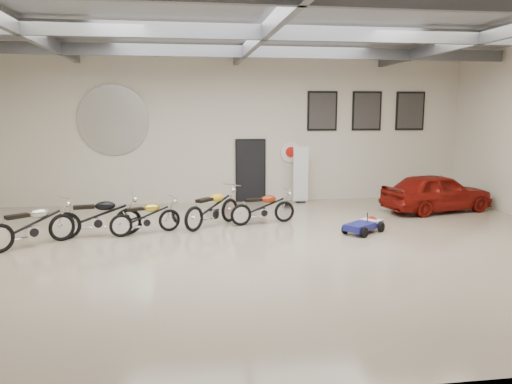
{
  "coord_description": "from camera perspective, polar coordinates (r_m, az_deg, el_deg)",
  "views": [
    {
      "loc": [
        -1.76,
        -10.92,
        3.07
      ],
      "look_at": [
        0.0,
        1.2,
        1.1
      ],
      "focal_mm": 35.0,
      "sensor_mm": 36.0,
      "label": 1
    }
  ],
  "objects": [
    {
      "name": "floor",
      "position": [
        11.48,
        0.87,
        -6.38
      ],
      "size": [
        16.0,
        12.0,
        0.01
      ],
      "primitive_type": "cube",
      "color": "tan",
      "rests_on": "ground"
    },
    {
      "name": "ceiling",
      "position": [
        11.23,
        0.93,
        19.03
      ],
      "size": [
        16.0,
        12.0,
        0.01
      ],
      "primitive_type": "cube",
      "color": "gray",
      "rests_on": "back_wall"
    },
    {
      "name": "back_wall",
      "position": [
        17.02,
        -2.34,
        7.22
      ],
      "size": [
        16.0,
        0.02,
        5.0
      ],
      "primitive_type": "cube",
      "color": "beige",
      "rests_on": "floor"
    },
    {
      "name": "ceiling_beams",
      "position": [
        11.19,
        0.93,
        17.77
      ],
      "size": [
        15.8,
        11.8,
        0.32
      ],
      "primitive_type": null,
      "color": "#525359",
      "rests_on": "ceiling"
    },
    {
      "name": "door",
      "position": [
        17.14,
        -0.63,
        2.38
      ],
      "size": [
        0.92,
        0.08,
        2.1
      ],
      "primitive_type": "cube",
      "color": "black",
      "rests_on": "back_wall"
    },
    {
      "name": "logo_plaque",
      "position": [
        17.02,
        -15.98,
        7.89
      ],
      "size": [
        2.3,
        0.06,
        1.16
      ],
      "primitive_type": null,
      "color": "silver",
      "rests_on": "back_wall"
    },
    {
      "name": "poster_left",
      "position": [
        17.54,
        7.58,
        9.16
      ],
      "size": [
        1.05,
        0.08,
        1.35
      ],
      "primitive_type": null,
      "color": "black",
      "rests_on": "back_wall"
    },
    {
      "name": "poster_mid",
      "position": [
        18.04,
        12.54,
        9.03
      ],
      "size": [
        1.05,
        0.08,
        1.35
      ],
      "primitive_type": null,
      "color": "black",
      "rests_on": "back_wall"
    },
    {
      "name": "poster_right",
      "position": [
        18.66,
        17.19,
        8.84
      ],
      "size": [
        1.05,
        0.08,
        1.35
      ],
      "primitive_type": null,
      "color": "black",
      "rests_on": "back_wall"
    },
    {
      "name": "oil_sign",
      "position": [
        17.32,
        3.98,
        4.58
      ],
      "size": [
        0.72,
        0.1,
        0.72
      ],
      "primitive_type": null,
      "color": "white",
      "rests_on": "back_wall"
    },
    {
      "name": "banner_stand",
      "position": [
        17.01,
        5.13,
        1.95
      ],
      "size": [
        0.53,
        0.23,
        1.9
      ],
      "primitive_type": null,
      "rotation": [
        0.0,
        0.0,
        0.04
      ],
      "color": "white",
      "rests_on": "floor"
    },
    {
      "name": "motorcycle_silver",
      "position": [
        12.53,
        -24.28,
        -3.37
      ],
      "size": [
        1.99,
        1.78,
        1.06
      ],
      "primitive_type": null,
      "rotation": [
        0.0,
        0.0,
        0.68
      ],
      "color": "silver",
      "rests_on": "floor"
    },
    {
      "name": "motorcycle_black",
      "position": [
        12.93,
        -17.63,
        -2.58
      ],
      "size": [
        2.16,
        1.01,
        1.08
      ],
      "primitive_type": null,
      "rotation": [
        0.0,
        0.0,
        0.18
      ],
      "color": "silver",
      "rests_on": "floor"
    },
    {
      "name": "motorcycle_gold",
      "position": [
        12.92,
        -12.51,
        -2.7
      ],
      "size": [
        1.87,
        1.17,
        0.93
      ],
      "primitive_type": null,
      "rotation": [
        0.0,
        0.0,
        0.37
      ],
      "color": "silver",
      "rests_on": "floor"
    },
    {
      "name": "motorcycle_yellow",
      "position": [
        13.48,
        -5.01,
        -1.72
      ],
      "size": [
        1.91,
        1.92,
        1.08
      ],
      "primitive_type": null,
      "rotation": [
        0.0,
        0.0,
        0.79
      ],
      "color": "silver",
      "rests_on": "floor"
    },
    {
      "name": "motorcycle_red",
      "position": [
        13.77,
        0.81,
        -1.71
      ],
      "size": [
        1.93,
        0.96,
        0.96
      ],
      "primitive_type": null,
      "rotation": [
        0.0,
        0.0,
        0.22
      ],
      "color": "silver",
      "rests_on": "floor"
    },
    {
      "name": "go_kart",
      "position": [
        13.18,
        12.47,
        -3.4
      ],
      "size": [
        1.52,
        1.38,
        0.52
      ],
      "primitive_type": null,
      "rotation": [
        0.0,
        0.0,
        0.66
      ],
      "color": "navy",
      "rests_on": "floor"
    },
    {
      "name": "vintage_car",
      "position": [
        16.48,
        19.95,
        -0.03
      ],
      "size": [
        2.16,
        3.76,
        1.2
      ],
      "primitive_type": "imported",
      "rotation": [
        0.0,
        0.0,
        1.79
      ],
      "color": "maroon",
      "rests_on": "floor"
    }
  ]
}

